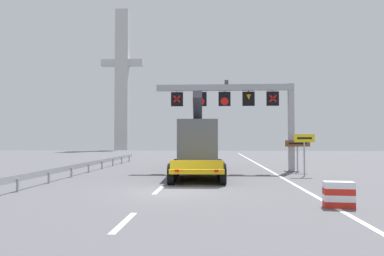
# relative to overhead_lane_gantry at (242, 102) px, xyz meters

# --- Properties ---
(ground) EXTENTS (112.00, 112.00, 0.00)m
(ground) POSITION_rel_overhead_lane_gantry_xyz_m (-4.09, -10.21, -5.13)
(ground) COLOR #5B5B60
(lane_markings) EXTENTS (0.20, 66.85, 0.01)m
(lane_markings) POSITION_rel_overhead_lane_gantry_xyz_m (-4.65, 15.91, -5.12)
(lane_markings) COLOR silver
(lane_markings) RESTS_ON ground
(edge_line_right) EXTENTS (0.20, 63.00, 0.01)m
(edge_line_right) POSITION_rel_overhead_lane_gantry_xyz_m (2.11, 1.79, -5.12)
(edge_line_right) COLOR silver
(edge_line_right) RESTS_ON ground
(overhead_lane_gantry) EXTENTS (10.31, 0.90, 6.71)m
(overhead_lane_gantry) POSITION_rel_overhead_lane_gantry_xyz_m (0.00, 0.00, 0.00)
(overhead_lane_gantry) COLOR #9EA0A5
(overhead_lane_gantry) RESTS_ON ground
(heavy_haul_truck_yellow) EXTENTS (3.39, 14.13, 5.30)m
(heavy_haul_truck_yellow) POSITION_rel_overhead_lane_gantry_xyz_m (-3.19, -0.36, -3.14)
(heavy_haul_truck_yellow) COLOR yellow
(heavy_haul_truck_yellow) RESTS_ON ground
(exit_sign_yellow) EXTENTS (1.28, 0.15, 2.68)m
(exit_sign_yellow) POSITION_rel_overhead_lane_gantry_xyz_m (3.71, -3.14, -3.13)
(exit_sign_yellow) COLOR #9EA0A5
(exit_sign_yellow) RESTS_ON ground
(tourist_info_sign_brown) EXTENTS (1.74, 0.15, 2.28)m
(tourist_info_sign_brown) POSITION_rel_overhead_lane_gantry_xyz_m (3.89, -0.54, -3.36)
(tourist_info_sign_brown) COLOR #9EA0A5
(tourist_info_sign_brown) RESTS_ON ground
(crash_barrier_striped) EXTENTS (1.04, 0.60, 0.90)m
(crash_barrier_striped) POSITION_rel_overhead_lane_gantry_xyz_m (2.23, -13.60, -4.68)
(crash_barrier_striped) COLOR red
(crash_barrier_striped) RESTS_ON ground
(guardrail_left) EXTENTS (0.13, 24.49, 0.76)m
(guardrail_left) POSITION_rel_overhead_lane_gantry_xyz_m (-10.95, 0.03, -4.57)
(guardrail_left) COLOR #999EA3
(guardrail_left) RESTS_ON ground
(bridge_pylon_distant) EXTENTS (9.00, 2.00, 30.30)m
(bridge_pylon_distant) POSITION_rel_overhead_lane_gantry_xyz_m (-21.60, 49.20, 10.41)
(bridge_pylon_distant) COLOR #B7B7B2
(bridge_pylon_distant) RESTS_ON ground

